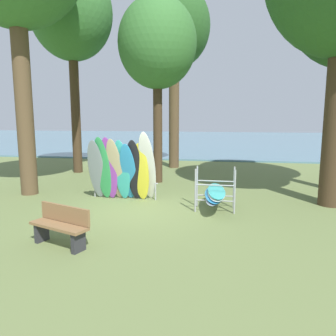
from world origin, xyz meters
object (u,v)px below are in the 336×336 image
object	(u,v)px
tree_mid_behind	(174,29)
tree_deep_back	(157,44)
leaning_board_pile	(122,170)
board_storage_rack	(215,193)
tree_far_right_back	(71,14)
park_bench	(61,225)

from	to	relation	value
tree_mid_behind	tree_deep_back	xyz separation A→B (m)	(-0.07, -4.03, -1.57)
leaning_board_pile	board_storage_rack	distance (m)	3.12
tree_far_right_back	board_storage_rack	xyz separation A→B (m)	(6.80, -5.49, -6.83)
park_bench	board_storage_rack	bearing A→B (deg)	45.82
leaning_board_pile	park_bench	bearing A→B (deg)	-92.08
tree_far_right_back	leaning_board_pile	distance (m)	8.84
leaning_board_pile	tree_far_right_back	bearing A→B (deg)	127.72
leaning_board_pile	board_storage_rack	world-z (taller)	leaning_board_pile
tree_far_right_back	tree_deep_back	distance (m)	5.02
tree_far_right_back	tree_deep_back	bearing A→B (deg)	-21.75
board_storage_rack	park_bench	world-z (taller)	board_storage_rack
tree_mid_behind	board_storage_rack	world-z (taller)	tree_mid_behind
tree_mid_behind	tree_deep_back	size ratio (longest dim) A/B	1.26
leaning_board_pile	tree_mid_behind	bearing A→B (deg)	84.94
tree_mid_behind	board_storage_rack	bearing A→B (deg)	-72.99
park_bench	tree_deep_back	bearing A→B (deg)	84.26
tree_mid_behind	leaning_board_pile	bearing A→B (deg)	-95.06
tree_deep_back	leaning_board_pile	distance (m)	5.52
leaning_board_pile	park_bench	world-z (taller)	leaning_board_pile
tree_far_right_back	board_storage_rack	distance (m)	11.09
tree_mid_behind	leaning_board_pile	world-z (taller)	tree_mid_behind
board_storage_rack	park_bench	bearing A→B (deg)	-134.18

